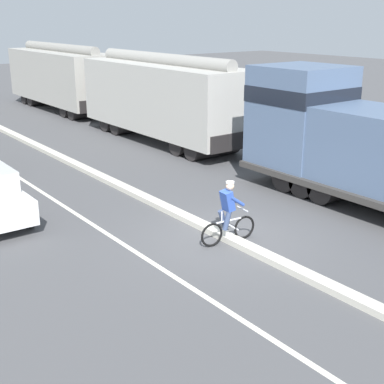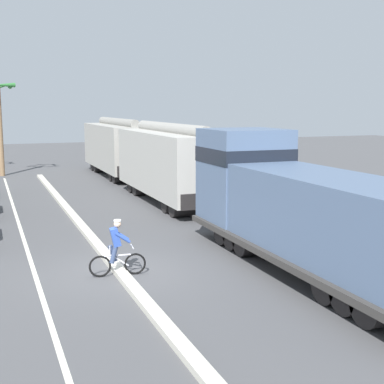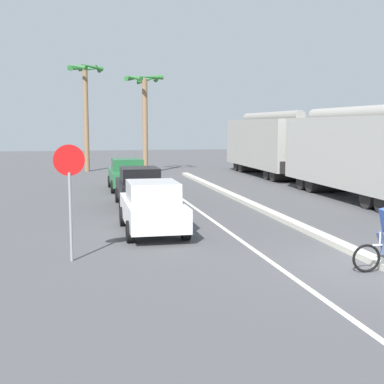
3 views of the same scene
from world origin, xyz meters
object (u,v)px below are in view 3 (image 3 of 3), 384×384
Objects in this scene: parked_car_white at (152,207)px; parked_car_green at (127,174)px; hopper_car_lead at (360,153)px; palm_tree_far at (85,92)px; parked_car_black at (140,187)px; stop_sign at (70,180)px; palm_tree_near at (145,101)px; hopper_car_middle at (270,144)px.

parked_car_green is (0.23, 11.23, 0.00)m from parked_car_white.
palm_tree_far is (-11.78, 17.39, 3.58)m from hopper_car_lead.
parked_car_green is at bearing -81.08° from palm_tree_far.
parked_car_black is 1.00× the size of parked_car_green.
palm_tree_far reaches higher than parked_car_black.
parked_car_black is 1.46× the size of stop_sign.
stop_sign is 26.30m from palm_tree_far.
hopper_car_lead reaches higher than parked_car_green.
stop_sign is 0.42× the size of palm_tree_near.
hopper_car_middle is (0.00, 11.60, 0.00)m from hopper_car_lead.
palm_tree_near is (-7.86, 14.69, 2.85)m from hopper_car_lead.
parked_car_white is 1.46× the size of stop_sign.
stop_sign is at bearing -128.54° from parked_car_white.
parked_car_white is 1.00× the size of parked_car_green.
palm_tree_near reaches higher than parked_car_black.
hopper_car_lead and hopper_car_middle have the same top height.
palm_tree_near reaches higher than hopper_car_middle.
hopper_car_middle is 1.55× the size of palm_tree_near.
stop_sign is at bearing -107.26° from parked_car_black.
hopper_car_middle is at bearing -26.16° from palm_tree_far.
hopper_car_lead is at bearing -61.86° from palm_tree_near.
palm_tree_far reaches higher than parked_car_green.
palm_tree_near is at bearing 83.50° from parked_car_white.
hopper_car_middle is at bearing 58.10° from stop_sign.
parked_car_black is (-9.95, -0.11, -1.26)m from hopper_car_lead.
hopper_car_middle is 13.61m from palm_tree_far.
parked_car_green is 0.55× the size of palm_tree_far.
palm_tree_far is at bearing 88.20° from stop_sign.
palm_tree_far reaches higher than palm_tree_near.
parked_car_green is 14.58m from stop_sign.
parked_car_green is at bearing 150.43° from hopper_car_lead.
parked_car_black is (-9.95, -11.71, -1.26)m from hopper_car_middle.
parked_car_green is 12.84m from palm_tree_far.
hopper_car_lead is 10.03m from parked_car_black.
hopper_car_lead reaches higher than parked_car_black.
stop_sign is at bearing -101.49° from palm_tree_near.
parked_car_black is at bearing -90.10° from parked_car_green.
parked_car_white is 11.24m from parked_car_green.
hopper_car_lead is at bearing -90.00° from hopper_car_middle.
palm_tree_far is (0.82, 26.03, 3.63)m from stop_sign.
parked_car_black is at bearing -179.36° from hopper_car_lead.
hopper_car_lead is 1.55× the size of palm_tree_near.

